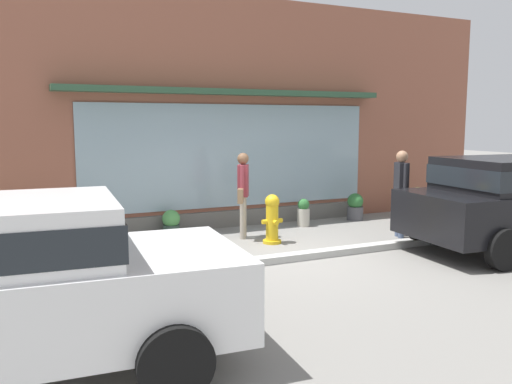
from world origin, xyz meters
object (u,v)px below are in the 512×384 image
(potted_plant_window_left, at_px, (16,231))
(pedestrian_passerby, at_px, (401,186))
(potted_plant_by_entrance, at_px, (303,213))
(fire_hydrant, at_px, (272,218))
(pedestrian_with_handbag, at_px, (243,189))
(potted_plant_window_right, at_px, (171,222))
(potted_plant_trailing_edge, at_px, (418,200))
(potted_plant_corner_tall, at_px, (355,207))

(potted_plant_window_left, bearing_deg, pedestrian_passerby, -14.46)
(potted_plant_window_left, height_order, potted_plant_by_entrance, potted_plant_window_left)
(fire_hydrant, height_order, pedestrian_with_handbag, pedestrian_with_handbag)
(potted_plant_window_right, bearing_deg, pedestrian_with_handbag, -36.44)
(fire_hydrant, xyz_separation_m, potted_plant_trailing_edge, (4.59, 1.12, -0.09))
(potted_plant_trailing_edge, distance_m, potted_plant_by_entrance, 3.21)
(pedestrian_passerby, bearing_deg, pedestrian_with_handbag, -94.96)
(fire_hydrant, xyz_separation_m, pedestrian_with_handbag, (-0.34, 0.63, 0.51))
(potted_plant_window_left, xyz_separation_m, potted_plant_trailing_edge, (9.05, -0.10, 0.00))
(pedestrian_passerby, distance_m, potted_plant_window_right, 4.71)
(pedestrian_with_handbag, height_order, potted_plant_by_entrance, pedestrian_with_handbag)
(pedestrian_with_handbag, height_order, potted_plant_corner_tall, pedestrian_with_handbag)
(potted_plant_window_left, height_order, potted_plant_corner_tall, potted_plant_window_left)
(fire_hydrant, height_order, potted_plant_corner_tall, fire_hydrant)
(pedestrian_passerby, bearing_deg, potted_plant_by_entrance, -128.21)
(potted_plant_window_left, distance_m, potted_plant_corner_tall, 7.33)
(pedestrian_passerby, distance_m, potted_plant_trailing_edge, 2.72)
(potted_plant_trailing_edge, distance_m, potted_plant_corner_tall, 1.73)
(pedestrian_passerby, height_order, potted_plant_window_left, pedestrian_passerby)
(pedestrian_with_handbag, xyz_separation_m, potted_plant_window_left, (-4.13, 0.59, -0.60))
(fire_hydrant, distance_m, pedestrian_with_handbag, 0.88)
(pedestrian_with_handbag, distance_m, potted_plant_trailing_edge, 4.98)
(pedestrian_with_handbag, bearing_deg, pedestrian_passerby, 96.35)
(potted_plant_corner_tall, relative_size, potted_plant_by_entrance, 1.03)
(pedestrian_passerby, xyz_separation_m, potted_plant_corner_tall, (0.29, 1.93, -0.72))
(potted_plant_window_left, relative_size, potted_plant_by_entrance, 1.19)
(potted_plant_trailing_edge, xyz_separation_m, potted_plant_by_entrance, (-3.21, 0.08, -0.09))
(potted_plant_by_entrance, bearing_deg, pedestrian_passerby, -56.08)
(potted_plant_trailing_edge, xyz_separation_m, potted_plant_corner_tall, (-1.72, 0.21, -0.08))
(potted_plant_window_left, bearing_deg, fire_hydrant, -15.25)
(potted_plant_trailing_edge, bearing_deg, pedestrian_with_handbag, -174.35)
(pedestrian_with_handbag, height_order, potted_plant_window_left, pedestrian_with_handbag)
(pedestrian_passerby, relative_size, potted_plant_window_left, 2.37)
(potted_plant_corner_tall, bearing_deg, pedestrian_passerby, -98.45)
(pedestrian_with_handbag, bearing_deg, potted_plant_trailing_edge, 124.84)
(fire_hydrant, xyz_separation_m, potted_plant_corner_tall, (2.87, 1.33, -0.17))
(potted_plant_window_right, distance_m, potted_plant_by_entrance, 2.95)
(pedestrian_with_handbag, xyz_separation_m, potted_plant_corner_tall, (3.20, 0.70, -0.68))
(pedestrian_passerby, height_order, potted_plant_by_entrance, pedestrian_passerby)
(potted_plant_window_right, xyz_separation_m, potted_plant_trailing_edge, (6.14, -0.41, 0.13))
(pedestrian_passerby, height_order, potted_plant_corner_tall, pedestrian_passerby)
(potted_plant_window_right, bearing_deg, potted_plant_trailing_edge, -3.84)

